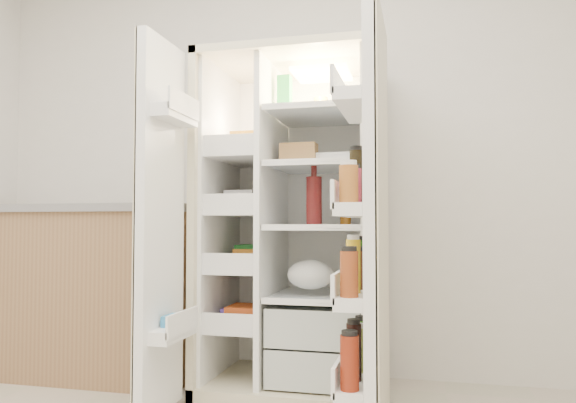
# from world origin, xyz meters

# --- Properties ---
(wall_back) EXTENTS (4.00, 0.02, 2.70)m
(wall_back) POSITION_xyz_m (0.00, 2.00, 1.35)
(wall_back) COLOR silver
(wall_back) RESTS_ON floor
(refrigerator) EXTENTS (0.92, 0.70, 1.80)m
(refrigerator) POSITION_xyz_m (0.11, 1.65, 0.74)
(refrigerator) COLOR beige
(refrigerator) RESTS_ON floor
(freezer_door) EXTENTS (0.15, 0.40, 1.72)m
(freezer_door) POSITION_xyz_m (-0.40, 1.05, 0.89)
(freezer_door) COLOR white
(freezer_door) RESTS_ON floor
(fridge_door) EXTENTS (0.17, 0.58, 1.72)m
(fridge_door) POSITION_xyz_m (0.58, 0.96, 0.87)
(fridge_door) COLOR white
(fridge_door) RESTS_ON floor
(kitchen_counter) EXTENTS (1.39, 0.74, 1.01)m
(kitchen_counter) POSITION_xyz_m (-1.18, 1.71, 0.51)
(kitchen_counter) COLOR #926E49
(kitchen_counter) RESTS_ON floor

